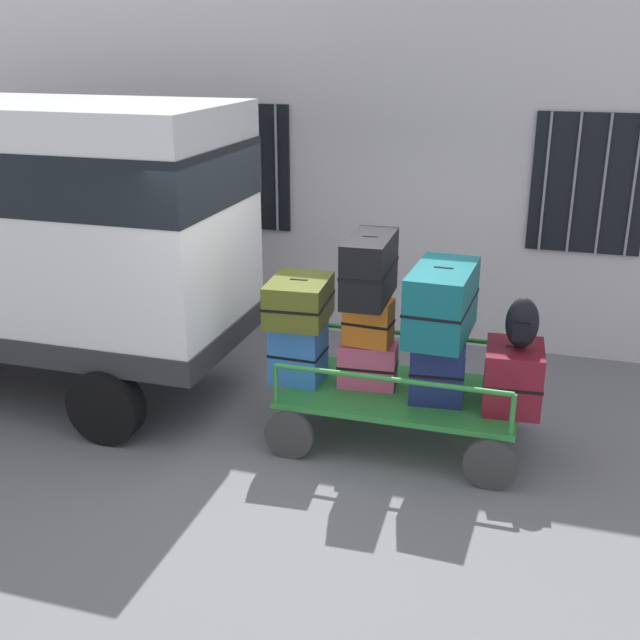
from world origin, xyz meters
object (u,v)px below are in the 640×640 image
(backpack, at_px, (522,323))
(suitcase_midright_bottom, at_px, (513,377))
(luggage_cart, at_px, (401,401))
(suitcase_left_middle, at_px, (299,300))
(van, at_px, (8,218))
(suitcase_midleft_top, at_px, (369,268))
(suitcase_midleft_middle, at_px, (368,322))
(suitcase_left_bottom, at_px, (298,351))
(suitcase_center_bottom, at_px, (438,367))
(suitcase_midleft_bottom, at_px, (368,365))
(suitcase_center_middle, at_px, (442,302))

(backpack, bearing_deg, suitcase_midright_bottom, 138.42)
(luggage_cart, xyz_separation_m, suitcase_left_middle, (-0.96, -0.00, 0.86))
(van, relative_size, suitcase_midright_bottom, 7.45)
(suitcase_midright_bottom, distance_m, backpack, 0.50)
(suitcase_midleft_top, height_order, backpack, suitcase_midleft_top)
(suitcase_midleft_middle, height_order, suitcase_midright_bottom, suitcase_midleft_middle)
(van, bearing_deg, suitcase_midleft_top, -1.38)
(backpack, bearing_deg, van, 178.36)
(suitcase_left_bottom, bearing_deg, suitcase_midleft_middle, 4.62)
(suitcase_midleft_middle, xyz_separation_m, suitcase_midleft_top, (0.00, -0.01, 0.50))
(suitcase_midleft_top, distance_m, suitcase_center_bottom, 1.05)
(suitcase_midleft_top, bearing_deg, suitcase_midleft_bottom, 90.00)
(luggage_cart, xyz_separation_m, backpack, (1.00, -0.05, 0.87))
(suitcase_midright_bottom, bearing_deg, suitcase_midleft_bottom, 178.08)
(suitcase_center_middle, bearing_deg, luggage_cart, 177.60)
(van, height_order, suitcase_midleft_middle, van)
(van, relative_size, suitcase_midleft_middle, 10.68)
(luggage_cart, relative_size, suitcase_midleft_middle, 4.90)
(suitcase_midright_bottom, bearing_deg, suitcase_midleft_top, 178.95)
(suitcase_left_bottom, bearing_deg, suitcase_midleft_bottom, 5.58)
(luggage_cart, distance_m, suitcase_left_middle, 1.29)
(suitcase_left_middle, height_order, suitcase_midleft_top, suitcase_midleft_top)
(suitcase_midleft_middle, distance_m, suitcase_midleft_top, 0.50)
(suitcase_midleft_bottom, relative_size, backpack, 1.24)
(suitcase_left_middle, xyz_separation_m, suitcase_midright_bottom, (1.92, -0.01, -0.49))
(suitcase_center_bottom, height_order, suitcase_midright_bottom, suitcase_center_bottom)
(van, height_order, suitcase_center_middle, van)
(suitcase_midleft_middle, bearing_deg, suitcase_midright_bottom, -1.44)
(suitcase_center_middle, bearing_deg, suitcase_midleft_top, 177.98)
(suitcase_midleft_bottom, bearing_deg, suitcase_midleft_middle, -90.00)
(suitcase_left_bottom, relative_size, suitcase_center_bottom, 0.98)
(luggage_cart, height_order, suitcase_midleft_middle, suitcase_midleft_middle)
(suitcase_midleft_bottom, distance_m, backpack, 1.44)
(suitcase_center_bottom, bearing_deg, luggage_cart, 174.98)
(suitcase_midright_bottom, xyz_separation_m, backpack, (0.03, -0.03, 0.50))
(van, xyz_separation_m, backpack, (5.04, -0.14, -0.52))
(suitcase_left_bottom, distance_m, suitcase_midright_bottom, 1.92)
(suitcase_center_bottom, bearing_deg, suitcase_midleft_middle, 175.89)
(suitcase_center_middle, height_order, backpack, suitcase_center_middle)
(suitcase_left_middle, relative_size, suitcase_center_bottom, 1.25)
(van, distance_m, suitcase_midright_bottom, 5.11)
(suitcase_midright_bottom, bearing_deg, suitcase_left_middle, 179.66)
(luggage_cart, bearing_deg, suitcase_left_middle, -179.82)
(suitcase_midleft_top, relative_size, suitcase_center_middle, 0.86)
(suitcase_midleft_bottom, xyz_separation_m, suitcase_center_middle, (0.64, -0.04, 0.68))
(luggage_cart, distance_m, suitcase_midright_bottom, 1.03)
(luggage_cart, relative_size, suitcase_center_bottom, 3.73)
(van, distance_m, backpack, 5.07)
(suitcase_center_bottom, height_order, suitcase_center_middle, suitcase_center_middle)
(suitcase_midleft_middle, bearing_deg, suitcase_midleft_bottom, 90.00)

